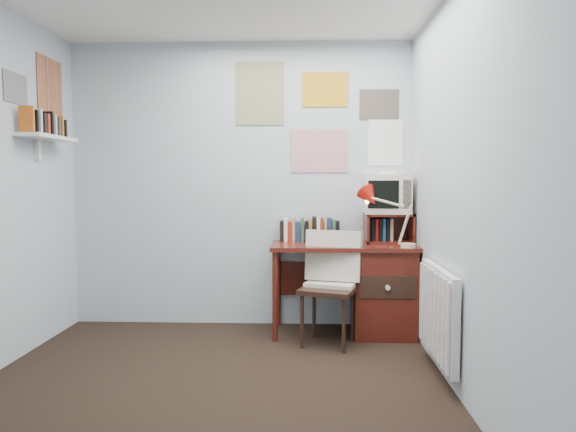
{
  "coord_description": "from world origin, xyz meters",
  "views": [
    {
      "loc": [
        0.59,
        -2.8,
        1.29
      ],
      "look_at": [
        0.46,
        0.92,
        1.03
      ],
      "focal_mm": 32.0,
      "sensor_mm": 36.0,
      "label": 1
    }
  ],
  "objects_px": {
    "desk": "(375,286)",
    "tv_riser": "(388,228)",
    "desk_lamp": "(408,220)",
    "wall_shelf": "(47,137)",
    "desk_chair": "(328,290)",
    "crt_tv": "(387,192)",
    "radiator": "(439,313)"
  },
  "relations": [
    {
      "from": "tv_riser",
      "to": "desk_lamp",
      "type": "bearing_deg",
      "value": -72.03
    },
    {
      "from": "crt_tv",
      "to": "tv_riser",
      "type": "bearing_deg",
      "value": -53.46
    },
    {
      "from": "desk",
      "to": "tv_riser",
      "type": "xyz_separation_m",
      "value": [
        0.12,
        0.11,
        0.48
      ]
    },
    {
      "from": "desk_chair",
      "to": "crt_tv",
      "type": "xyz_separation_m",
      "value": [
        0.51,
        0.44,
        0.76
      ]
    },
    {
      "from": "wall_shelf",
      "to": "tv_riser",
      "type": "bearing_deg",
      "value": 10.32
    },
    {
      "from": "desk_lamp",
      "to": "wall_shelf",
      "type": "height_order",
      "value": "wall_shelf"
    },
    {
      "from": "tv_riser",
      "to": "crt_tv",
      "type": "relative_size",
      "value": 1.05
    },
    {
      "from": "desk_chair",
      "to": "desk_lamp",
      "type": "relative_size",
      "value": 1.99
    },
    {
      "from": "crt_tv",
      "to": "desk",
      "type": "bearing_deg",
      "value": -125.75
    },
    {
      "from": "desk",
      "to": "desk_chair",
      "type": "relative_size",
      "value": 1.38
    },
    {
      "from": "desk_chair",
      "to": "crt_tv",
      "type": "relative_size",
      "value": 2.28
    },
    {
      "from": "desk_lamp",
      "to": "radiator",
      "type": "height_order",
      "value": "desk_lamp"
    },
    {
      "from": "tv_riser",
      "to": "wall_shelf",
      "type": "xyz_separation_m",
      "value": [
        -2.69,
        -0.49,
        0.74
      ]
    },
    {
      "from": "wall_shelf",
      "to": "desk",
      "type": "bearing_deg",
      "value": 8.4
    },
    {
      "from": "desk",
      "to": "wall_shelf",
      "type": "xyz_separation_m",
      "value": [
        -2.57,
        -0.38,
        1.21
      ]
    },
    {
      "from": "tv_riser",
      "to": "desk",
      "type": "bearing_deg",
      "value": -137.04
    },
    {
      "from": "tv_riser",
      "to": "crt_tv",
      "type": "height_order",
      "value": "crt_tv"
    },
    {
      "from": "crt_tv",
      "to": "wall_shelf",
      "type": "xyz_separation_m",
      "value": [
        -2.68,
        -0.51,
        0.43
      ]
    },
    {
      "from": "crt_tv",
      "to": "radiator",
      "type": "relative_size",
      "value": 0.48
    },
    {
      "from": "desk",
      "to": "desk_lamp",
      "type": "bearing_deg",
      "value": -43.65
    },
    {
      "from": "desk_lamp",
      "to": "crt_tv",
      "type": "relative_size",
      "value": 1.15
    },
    {
      "from": "desk_chair",
      "to": "tv_riser",
      "type": "bearing_deg",
      "value": 56.29
    },
    {
      "from": "desk",
      "to": "tv_riser",
      "type": "distance_m",
      "value": 0.51
    },
    {
      "from": "radiator",
      "to": "wall_shelf",
      "type": "height_order",
      "value": "wall_shelf"
    },
    {
      "from": "desk_chair",
      "to": "desk_lamp",
      "type": "bearing_deg",
      "value": 26.31
    },
    {
      "from": "desk_lamp",
      "to": "crt_tv",
      "type": "height_order",
      "value": "crt_tv"
    },
    {
      "from": "crt_tv",
      "to": "wall_shelf",
      "type": "bearing_deg",
      "value": -166.02
    },
    {
      "from": "desk",
      "to": "crt_tv",
      "type": "height_order",
      "value": "crt_tv"
    },
    {
      "from": "desk_lamp",
      "to": "crt_tv",
      "type": "xyz_separation_m",
      "value": [
        -0.12,
        0.34,
        0.21
      ]
    },
    {
      "from": "desk_lamp",
      "to": "tv_riser",
      "type": "height_order",
      "value": "desk_lamp"
    },
    {
      "from": "desk_lamp",
      "to": "wall_shelf",
      "type": "xyz_separation_m",
      "value": [
        -2.79,
        -0.17,
        0.64
      ]
    },
    {
      "from": "tv_riser",
      "to": "wall_shelf",
      "type": "distance_m",
      "value": 2.83
    }
  ]
}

